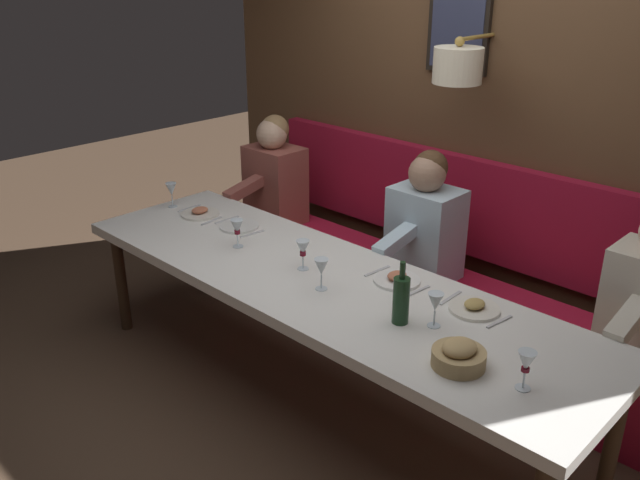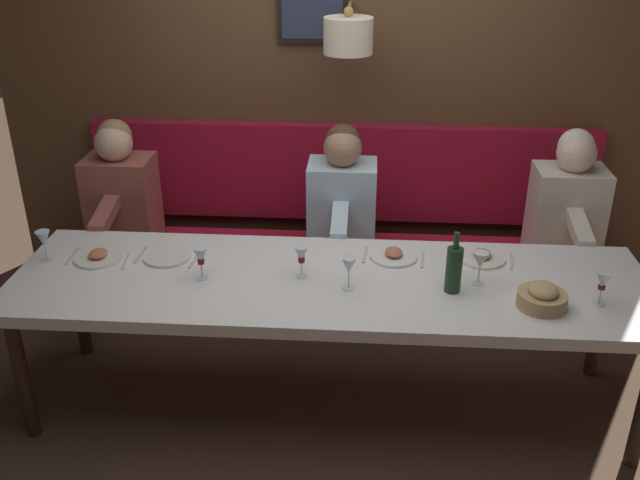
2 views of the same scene
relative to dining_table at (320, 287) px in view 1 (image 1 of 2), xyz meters
name	(u,v)px [view 1 (image 1 of 2)]	position (x,y,z in m)	size (l,w,h in m)	color
ground_plane	(320,396)	(0.00, 0.00, -0.68)	(12.00, 12.00, 0.00)	#4C3828
dining_table	(320,287)	(0.00, 0.00, 0.00)	(0.90, 3.08, 0.74)	silver
banquette_bench	(418,306)	(0.89, 0.00, -0.46)	(0.52, 3.28, 0.45)	maroon
back_wall_panel	(483,113)	(1.46, 0.00, 0.68)	(0.59, 4.48, 2.90)	brown
diner_near	(425,220)	(0.88, -0.02, 0.13)	(0.60, 0.40, 0.79)	silver
diner_middle	(274,174)	(0.88, 1.32, 0.13)	(0.60, 0.40, 0.79)	#934C42
place_setting_0	(397,279)	(0.24, -0.31, 0.07)	(0.24, 0.32, 0.05)	white
place_setting_1	(474,307)	(0.25, -0.76, 0.07)	(0.24, 0.32, 0.05)	silver
place_setting_2	(239,226)	(0.15, 0.84, 0.06)	(0.24, 0.32, 0.01)	silver
place_setting_3	(200,213)	(0.12, 1.18, 0.07)	(0.24, 0.32, 0.05)	silver
wine_glass_0	(435,303)	(0.00, -0.71, 0.17)	(0.07, 0.07, 0.16)	silver
wine_glass_1	(303,249)	(0.01, 0.14, 0.17)	(0.07, 0.07, 0.16)	silver
wine_glass_2	(171,190)	(0.08, 1.44, 0.17)	(0.07, 0.07, 0.16)	silver
wine_glass_3	(237,228)	(-0.04, 0.61, 0.17)	(0.07, 0.07, 0.16)	silver
wine_glass_4	(526,363)	(-0.15, -1.23, 0.17)	(0.07, 0.07, 0.16)	silver
wine_glass_5	(321,268)	(-0.09, -0.09, 0.17)	(0.07, 0.07, 0.16)	silver
wine_bottle	(401,299)	(-0.08, -0.58, 0.17)	(0.08, 0.08, 0.30)	#19381E
bread_bowl	(459,356)	(-0.19, -0.96, 0.11)	(0.22, 0.22, 0.12)	tan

